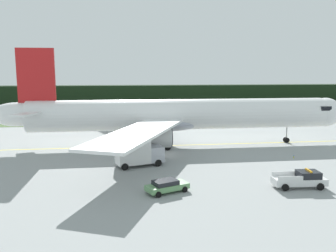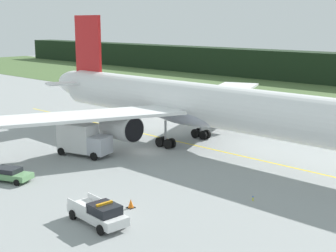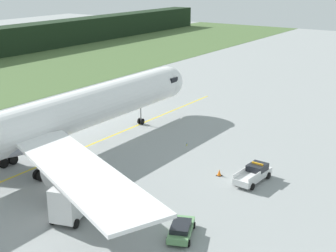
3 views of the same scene
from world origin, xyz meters
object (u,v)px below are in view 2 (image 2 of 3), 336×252
at_px(staff_car, 9,174).
at_px(apron_cone, 131,203).
at_px(ops_pickup_truck, 99,213).
at_px(airliner, 200,105).
at_px(catering_truck, 83,139).

distance_m(staff_car, apron_cone, 14.01).
relative_size(ops_pickup_truck, apron_cone, 7.49).
relative_size(staff_car, apron_cone, 6.30).
height_order(staff_car, apron_cone, staff_car).
bearing_deg(staff_car, ops_pickup_truck, -1.55).
bearing_deg(apron_cone, airliner, 115.22).
distance_m(airliner, staff_car, 23.60).
bearing_deg(staff_car, apron_cone, 14.43).
bearing_deg(apron_cone, staff_car, -165.57).
xyz_separation_m(catering_truck, staff_car, (2.46, -10.44, -1.18)).
height_order(ops_pickup_truck, catering_truck, catering_truck).
relative_size(ops_pickup_truck, staff_car, 1.19).
distance_m(ops_pickup_truck, catering_truck, 20.01).
bearing_deg(catering_truck, staff_car, -76.73).
bearing_deg(ops_pickup_truck, airliner, 113.06).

